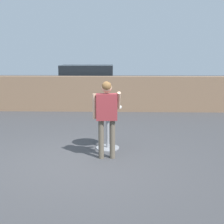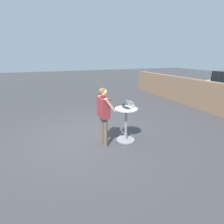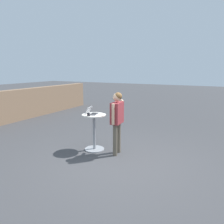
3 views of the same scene
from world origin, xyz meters
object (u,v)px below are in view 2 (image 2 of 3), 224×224
at_px(laptop, 128,106).
at_px(standing_person, 104,110).
at_px(coffee_mug, 123,105).
at_px(cafe_table, 126,122).

height_order(laptop, standing_person, standing_person).
distance_m(coffee_mug, standing_person, 0.72).
distance_m(laptop, coffee_mug, 0.22).
height_order(laptop, coffee_mug, laptop).
height_order(cafe_table, laptop, laptop).
height_order(cafe_table, coffee_mug, coffee_mug).
relative_size(laptop, coffee_mug, 3.52).
bearing_deg(coffee_mug, standing_person, -70.72).
relative_size(cafe_table, coffee_mug, 9.15).
bearing_deg(laptop, coffee_mug, -169.59).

